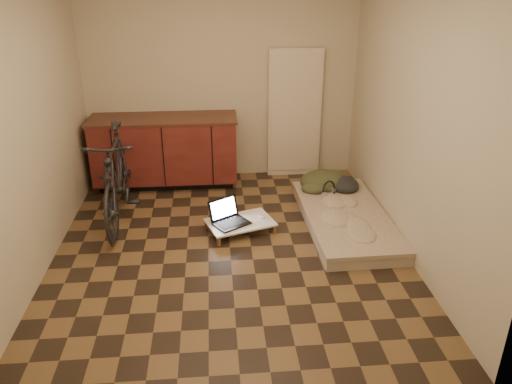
{
  "coord_description": "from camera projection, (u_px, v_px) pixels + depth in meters",
  "views": [
    {
      "loc": [
        -0.12,
        -4.43,
        2.64
      ],
      "look_at": [
        0.28,
        0.15,
        0.55
      ],
      "focal_mm": 35.0,
      "sensor_mm": 36.0,
      "label": 1
    }
  ],
  "objects": [
    {
      "name": "mouse",
      "position": [
        261.0,
        216.0,
        5.46
      ],
      "size": [
        0.11,
        0.11,
        0.03
      ],
      "primitive_type": "ellipsoid",
      "rotation": [
        0.0,
        0.0,
        0.74
      ],
      "color": "white",
      "rests_on": "lap_desk"
    },
    {
      "name": "room_shell",
      "position": [
        227.0,
        126.0,
        4.58
      ],
      "size": [
        3.5,
        4.0,
        2.6
      ],
      "color": "brown",
      "rests_on": "ground"
    },
    {
      "name": "futon",
      "position": [
        345.0,
        219.0,
        5.53
      ],
      "size": [
        0.91,
        1.84,
        0.16
      ],
      "rotation": [
        0.0,
        0.0,
        0.02
      ],
      "color": "#B4A190",
      "rests_on": "ground"
    },
    {
      "name": "cabinets",
      "position": [
        166.0,
        151.0,
        6.41
      ],
      "size": [
        1.84,
        0.62,
        0.91
      ],
      "color": "black",
      "rests_on": "ground"
    },
    {
      "name": "lap_desk",
      "position": [
        240.0,
        223.0,
        5.4
      ],
      "size": [
        0.8,
        0.65,
        0.12
      ],
      "rotation": [
        0.0,
        0.0,
        0.32
      ],
      "color": "brown",
      "rests_on": "ground"
    },
    {
      "name": "headphones",
      "position": [
        329.0,
        189.0,
        5.88
      ],
      "size": [
        0.33,
        0.32,
        0.16
      ],
      "primitive_type": null,
      "rotation": [
        0.0,
        0.0,
        0.64
      ],
      "color": "black",
      "rests_on": "futon"
    },
    {
      "name": "clothing_pile",
      "position": [
        330.0,
        176.0,
        6.11
      ],
      "size": [
        0.64,
        0.54,
        0.25
      ],
      "primitive_type": null,
      "rotation": [
        0.0,
        0.0,
        0.02
      ],
      "color": "#383C23",
      "rests_on": "futon"
    },
    {
      "name": "appliance_panel",
      "position": [
        294.0,
        114.0,
        6.6
      ],
      "size": [
        0.7,
        0.1,
        1.7
      ],
      "primitive_type": "cube",
      "color": "beige",
      "rests_on": "ground"
    },
    {
      "name": "laptop",
      "position": [
        229.0,
        218.0,
        5.35
      ],
      "size": [
        0.47,
        0.46,
        0.24
      ],
      "rotation": [
        0.0,
        0.0,
        0.57
      ],
      "color": "black",
      "rests_on": "lap_desk"
    },
    {
      "name": "bicycle",
      "position": [
        116.0,
        172.0,
        5.45
      ],
      "size": [
        0.58,
        1.82,
        1.17
      ],
      "primitive_type": "imported",
      "rotation": [
        0.0,
        0.0,
        0.03
      ],
      "color": "black",
      "rests_on": "ground"
    }
  ]
}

